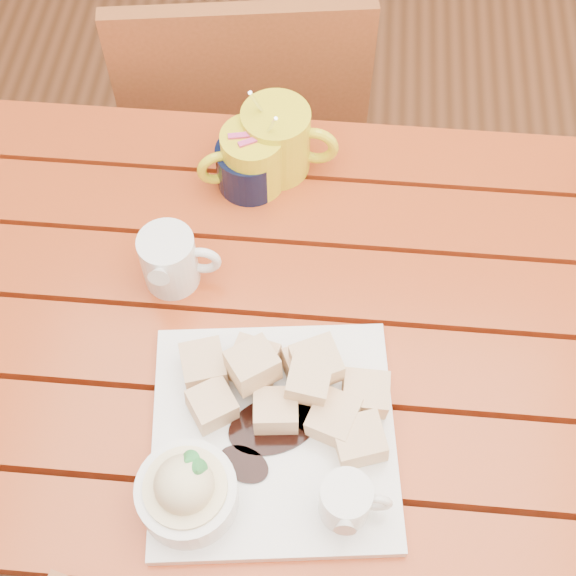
# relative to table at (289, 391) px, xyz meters

# --- Properties ---
(ground) EXTENTS (5.00, 5.00, 0.00)m
(ground) POSITION_rel_table_xyz_m (0.00, -0.00, -0.64)
(ground) COLOR #5B311A
(ground) RESTS_ON ground
(table) EXTENTS (1.20, 0.79, 0.75)m
(table) POSITION_rel_table_xyz_m (0.00, 0.00, 0.00)
(table) COLOR #9D3A14
(table) RESTS_ON ground
(dessert_plate) EXTENTS (0.31, 0.31, 0.11)m
(dessert_plate) POSITION_rel_table_xyz_m (-0.02, -0.12, 0.14)
(dessert_plate) COLOR white
(dessert_plate) RESTS_ON table
(coffee_mug_left) EXTENTS (0.12, 0.09, 0.14)m
(coffee_mug_left) POSITION_rel_table_xyz_m (-0.08, 0.27, 0.16)
(coffee_mug_left) COLOR yellow
(coffee_mug_left) RESTS_ON table
(coffee_mug_right) EXTENTS (0.14, 0.10, 0.16)m
(coffee_mug_right) POSITION_rel_table_xyz_m (-0.04, 0.30, 0.16)
(coffee_mug_right) COLOR yellow
(coffee_mug_right) RESTS_ON table
(cream_pitcher) EXTENTS (0.10, 0.09, 0.09)m
(cream_pitcher) POSITION_rel_table_xyz_m (-0.16, 0.10, 0.15)
(cream_pitcher) COLOR white
(cream_pitcher) RESTS_ON table
(sugar_caddy) EXTENTS (0.09, 0.09, 0.10)m
(sugar_caddy) POSITION_rel_table_xyz_m (-0.08, 0.27, 0.14)
(sugar_caddy) COLOR black
(sugar_caddy) RESTS_ON table
(chair_far) EXTENTS (0.47, 0.47, 0.87)m
(chair_far) POSITION_rel_table_xyz_m (-0.13, 0.60, -0.16)
(chair_far) COLOR brown
(chair_far) RESTS_ON ground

